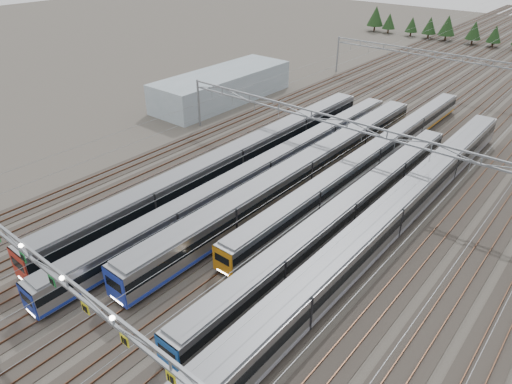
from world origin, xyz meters
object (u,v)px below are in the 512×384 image
Objects in this scene: train_b at (263,170)px; train_a at (235,160)px; gantry_far at (462,64)px; train_c at (302,172)px; gantry_mid at (347,131)px; train_e at (345,212)px; train_f at (388,219)px; west_shed at (223,86)px; gantry_near at (65,286)px; train_d at (371,157)px.

train_a is at bearing -173.31° from train_b.
gantry_far is (6.75, 54.13, 4.47)m from train_b.
gantry_mid is at bearing 71.31° from train_c.
train_c is at bearing -92.49° from gantry_far.
train_e is 0.75× the size of train_f.
train_b is at bearing -97.11° from gantry_far.
west_shed is at bearing -136.60° from gantry_far.
gantry_near is (-11.30, -30.09, 4.82)m from train_f.
train_f is at bearing -14.04° from train_c.
gantry_near is at bearing -69.80° from train_a.
gantry_mid is at bearing 89.93° from gantry_near.
train_c is (9.00, 3.01, -0.02)m from train_a.
gantry_near is at bearing -90.07° from gantry_mid.
train_a reaches higher than train_c.
train_c is 51.87m from gantry_far.
gantry_far reaches higher than train_e.
west_shed reaches higher than train_d.
train_b reaches higher than train_d.
train_e is at bearing -59.21° from gantry_mid.
train_e is 13.91m from gantry_mid.
train_a is 1.05× the size of gantry_far.
gantry_near is 1.00× the size of gantry_mid.
gantry_far is at bearing 82.89° from train_b.
gantry_near is 1.00× the size of gantry_far.
train_b is 0.93× the size of train_f.
train_a is at bearing 110.20° from gantry_near.
gantry_near is 40.12m from gantry_mid.
train_d is (13.50, 13.40, -0.34)m from train_a.
west_shed reaches higher than train_b.
train_f is at bearing -26.39° from west_shed.
gantry_mid is 1.88× the size of west_shed.
gantry_mid is (0.05, 40.12, -0.70)m from gantry_near.
gantry_mid is 36.71m from west_shed.
train_e is at bearing -9.24° from train_b.
train_a is 32.81m from gantry_near.
train_d is 37.61m from west_shed.
gantry_near is (11.20, -30.46, 4.85)m from train_a.
train_c is 1.11× the size of train_e.
train_d is 1.17× the size of train_e.
train_a reaches higher than train_d.
train_e is 0.92× the size of gantry_mid.
west_shed is (-36.54, 8.83, 0.86)m from train_d.
train_a is 32.02m from west_shed.
train_f is (9.00, -13.76, 0.38)m from train_d.
train_e is at bearing -83.17° from gantry_far.
gantry_mid is (6.75, 9.13, 4.47)m from train_b.
train_e is at bearing -73.37° from train_d.
train_b is 13.68m from train_e.
train_d is 44.22m from gantry_near.
train_e reaches higher than train_b.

